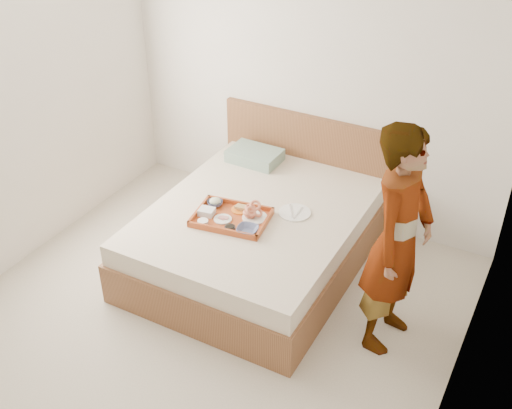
{
  "coord_description": "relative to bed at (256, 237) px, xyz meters",
  "views": [
    {
      "loc": [
        1.99,
        -2.65,
        3.26
      ],
      "look_at": [
        0.06,
        0.9,
        0.65
      ],
      "focal_mm": 43.96,
      "sensor_mm": 36.0,
      "label": 1
    }
  ],
  "objects": [
    {
      "name": "cheese_round",
      "position": [
        -0.26,
        -0.39,
        0.29
      ],
      "size": [
        0.09,
        0.09,
        0.03
      ],
      "primitive_type": "cylinder",
      "rotation": [
        0.0,
        0.0,
        0.16
      ],
      "color": "white",
      "rests_on": "tray"
    },
    {
      "name": "meat_plate",
      "position": [
        -0.15,
        -0.27,
        0.29
      ],
      "size": [
        0.16,
        0.16,
        0.01
      ],
      "primitive_type": "cylinder",
      "rotation": [
        0.0,
        0.0,
        0.16
      ],
      "color": "white",
      "rests_on": "tray"
    },
    {
      "name": "person",
      "position": [
        1.22,
        -0.3,
        0.57
      ],
      "size": [
        0.47,
        0.65,
        1.68
      ],
      "primitive_type": "imported",
      "rotation": [
        0.0,
        0.0,
        1.46
      ],
      "color": "silver",
      "rests_on": "ground"
    },
    {
      "name": "plastic_tub",
      "position": [
        -0.3,
        -0.27,
        0.31
      ],
      "size": [
        0.13,
        0.12,
        0.05
      ],
      "primitive_type": "cube",
      "rotation": [
        0.0,
        0.0,
        0.16
      ],
      "color": "silver",
      "rests_on": "tray"
    },
    {
      "name": "navy_bowl_big",
      "position": [
        0.1,
        -0.32,
        0.3
      ],
      "size": [
        0.18,
        0.18,
        0.04
      ],
      "primitive_type": "imported",
      "rotation": [
        0.0,
        0.0,
        0.16
      ],
      "color": "#131545",
      "rests_on": "tray"
    },
    {
      "name": "bed",
      "position": [
        0.0,
        0.0,
        0.0
      ],
      "size": [
        1.65,
        2.0,
        0.53
      ],
      "primitive_type": "cube",
      "color": "brown",
      "rests_on": "ground"
    },
    {
      "name": "tray",
      "position": [
        -0.1,
        -0.22,
        0.29
      ],
      "size": [
        0.62,
        0.5,
        0.05
      ],
      "primitive_type": "cube",
      "rotation": [
        0.0,
        0.0,
        0.16
      ],
      "color": "#AC5022",
      "rests_on": "bed"
    },
    {
      "name": "wall_right",
      "position": [
        1.74,
        -1.0,
        1.04
      ],
      "size": [
        0.01,
        4.0,
        2.6
      ],
      "primitive_type": "cube",
      "color": "silver",
      "rests_on": "ground"
    },
    {
      "name": "salad_bowl",
      "position": [
        -0.31,
        -0.12,
        0.3
      ],
      "size": [
        0.14,
        0.14,
        0.04
      ],
      "primitive_type": "imported",
      "rotation": [
        0.0,
        0.0,
        0.16
      ],
      "color": "#131545",
      "rests_on": "tray"
    },
    {
      "name": "dinner_plate",
      "position": [
        0.29,
        0.1,
        0.27
      ],
      "size": [
        0.31,
        0.31,
        0.01
      ],
      "primitive_type": "cylinder",
      "rotation": [
        0.0,
        0.0,
        0.22
      ],
      "color": "white",
      "rests_on": "bed"
    },
    {
      "name": "bread_plate",
      "position": [
        -0.1,
        -0.09,
        0.29
      ],
      "size": [
        0.16,
        0.16,
        0.01
      ],
      "primitive_type": "cylinder",
      "rotation": [
        0.0,
        0.0,
        0.16
      ],
      "color": "orange",
      "rests_on": "tray"
    },
    {
      "name": "pillow",
      "position": [
        -0.4,
        0.7,
        0.32
      ],
      "size": [
        0.46,
        0.32,
        0.11
      ],
      "primitive_type": "cube",
      "rotation": [
        0.0,
        0.0,
        -0.02
      ],
      "color": "gray",
      "rests_on": "bed"
    },
    {
      "name": "sauce_dish",
      "position": [
        -0.03,
        -0.36,
        0.3
      ],
      "size": [
        0.09,
        0.09,
        0.03
      ],
      "primitive_type": "cylinder",
      "rotation": [
        0.0,
        0.0,
        0.16
      ],
      "color": "black",
      "rests_on": "tray"
    },
    {
      "name": "ground",
      "position": [
        -0.01,
        -1.0,
        -0.27
      ],
      "size": [
        3.5,
        4.0,
        0.01
      ],
      "primitive_type": "cube",
      "color": "beige",
      "rests_on": "ground"
    },
    {
      "name": "prawn_plate",
      "position": [
        0.06,
        -0.13,
        0.29
      ],
      "size": [
        0.22,
        0.22,
        0.01
      ],
      "primitive_type": "cylinder",
      "rotation": [
        0.0,
        0.0,
        0.16
      ],
      "color": "white",
      "rests_on": "tray"
    },
    {
      "name": "headboard",
      "position": [
        0.0,
        0.97,
        0.21
      ],
      "size": [
        1.65,
        0.06,
        0.95
      ],
      "primitive_type": "cube",
      "color": "brown",
      "rests_on": "ground"
    },
    {
      "name": "wall_back",
      "position": [
        -0.01,
        1.0,
        1.04
      ],
      "size": [
        3.5,
        0.01,
        2.6
      ],
      "primitive_type": "cube",
      "color": "silver",
      "rests_on": "ground"
    }
  ]
}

